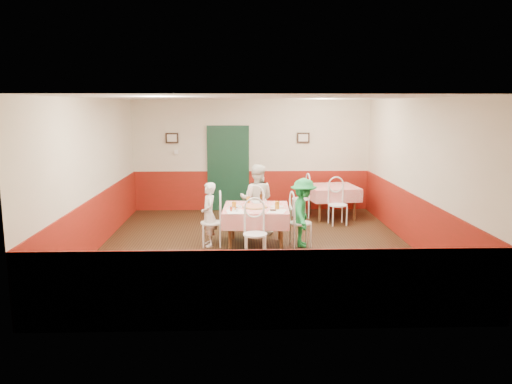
{
  "coord_description": "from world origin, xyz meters",
  "views": [
    {
      "loc": [
        -0.28,
        -9.13,
        2.68
      ],
      "look_at": [
        0.0,
        0.13,
        1.05
      ],
      "focal_mm": 35.0,
      "sensor_mm": 36.0,
      "label": 1
    }
  ],
  "objects_px": {
    "second_table": "(332,202)",
    "beer_bottle": "(261,198)",
    "chair_near": "(255,234)",
    "glass_c": "(248,200)",
    "pizza": "(255,207)",
    "glass_a": "(234,206)",
    "chair_second_b": "(338,205)",
    "diner_left": "(209,214)",
    "wallet": "(273,210)",
    "glass_b": "(277,205)",
    "chair_left": "(212,223)",
    "diner_right": "(303,213)",
    "chair_second_a": "(301,199)",
    "main_table": "(256,227)",
    "chair_far": "(257,213)",
    "chair_right": "(301,223)",
    "diner_far": "(257,199)"
  },
  "relations": [
    {
      "from": "chair_right",
      "to": "wallet",
      "type": "xyz_separation_m",
      "value": [
        -0.55,
        -0.3,
        0.32
      ]
    },
    {
      "from": "chair_second_b",
      "to": "chair_right",
      "type": "bearing_deg",
      "value": -129.01
    },
    {
      "from": "chair_second_b",
      "to": "chair_near",
      "type": "bearing_deg",
      "value": -135.05
    },
    {
      "from": "beer_bottle",
      "to": "diner_left",
      "type": "relative_size",
      "value": 0.17
    },
    {
      "from": "second_table",
      "to": "beer_bottle",
      "type": "height_order",
      "value": "beer_bottle"
    },
    {
      "from": "wallet",
      "to": "diner_left",
      "type": "relative_size",
      "value": 0.09
    },
    {
      "from": "glass_a",
      "to": "wallet",
      "type": "relative_size",
      "value": 1.35
    },
    {
      "from": "diner_right",
      "to": "second_table",
      "type": "bearing_deg",
      "value": -14.37
    },
    {
      "from": "pizza",
      "to": "glass_a",
      "type": "xyz_separation_m",
      "value": [
        -0.39,
        -0.18,
        0.06
      ]
    },
    {
      "from": "main_table",
      "to": "chair_second_b",
      "type": "relative_size",
      "value": 1.36
    },
    {
      "from": "second_table",
      "to": "diner_left",
      "type": "height_order",
      "value": "diner_left"
    },
    {
      "from": "chair_near",
      "to": "wallet",
      "type": "bearing_deg",
      "value": 52.27
    },
    {
      "from": "chair_left",
      "to": "diner_far",
      "type": "bearing_deg",
      "value": 131.02
    },
    {
      "from": "main_table",
      "to": "chair_far",
      "type": "bearing_deg",
      "value": 87.31
    },
    {
      "from": "chair_near",
      "to": "glass_c",
      "type": "distance_m",
      "value": 1.29
    },
    {
      "from": "chair_left",
      "to": "glass_c",
      "type": "bearing_deg",
      "value": 113.04
    },
    {
      "from": "chair_left",
      "to": "chair_near",
      "type": "relative_size",
      "value": 1.0
    },
    {
      "from": "second_table",
      "to": "chair_second_b",
      "type": "bearing_deg",
      "value": -90.0
    },
    {
      "from": "pizza",
      "to": "diner_right",
      "type": "bearing_deg",
      "value": 0.26
    },
    {
      "from": "chair_left",
      "to": "wallet",
      "type": "distance_m",
      "value": 1.26
    },
    {
      "from": "glass_a",
      "to": "beer_bottle",
      "type": "height_order",
      "value": "beer_bottle"
    },
    {
      "from": "second_table",
      "to": "chair_right",
      "type": "distance_m",
      "value": 2.66
    },
    {
      "from": "second_table",
      "to": "beer_bottle",
      "type": "relative_size",
      "value": 5.23
    },
    {
      "from": "second_table",
      "to": "chair_far",
      "type": "xyz_separation_m",
      "value": [
        -1.86,
        -1.56,
        0.08
      ]
    },
    {
      "from": "main_table",
      "to": "wallet",
      "type": "bearing_deg",
      "value": -48.58
    },
    {
      "from": "chair_near",
      "to": "chair_second_a",
      "type": "relative_size",
      "value": 1.0
    },
    {
      "from": "chair_second_a",
      "to": "glass_a",
      "type": "xyz_separation_m",
      "value": [
        -1.56,
        -2.63,
        0.38
      ]
    },
    {
      "from": "chair_right",
      "to": "glass_c",
      "type": "height_order",
      "value": "chair_right"
    },
    {
      "from": "glass_a",
      "to": "diner_right",
      "type": "xyz_separation_m",
      "value": [
        1.31,
        0.18,
        -0.18
      ]
    },
    {
      "from": "chair_near",
      "to": "diner_left",
      "type": "xyz_separation_m",
      "value": [
        -0.86,
        0.89,
        0.16
      ]
    },
    {
      "from": "pizza",
      "to": "diner_left",
      "type": "xyz_separation_m",
      "value": [
        -0.88,
        0.09,
        -0.16
      ]
    },
    {
      "from": "glass_a",
      "to": "glass_b",
      "type": "relative_size",
      "value": 0.97
    },
    {
      "from": "diner_left",
      "to": "chair_far",
      "type": "bearing_deg",
      "value": 119.16
    },
    {
      "from": "glass_b",
      "to": "beer_bottle",
      "type": "relative_size",
      "value": 0.72
    },
    {
      "from": "second_table",
      "to": "chair_far",
      "type": "bearing_deg",
      "value": -139.93
    },
    {
      "from": "second_table",
      "to": "chair_far",
      "type": "relative_size",
      "value": 1.24
    },
    {
      "from": "chair_near",
      "to": "chair_second_b",
      "type": "xyz_separation_m",
      "value": [
        1.94,
        2.51,
        0.0
      ]
    },
    {
      "from": "diner_far",
      "to": "diner_right",
      "type": "bearing_deg",
      "value": 140.86
    },
    {
      "from": "chair_near",
      "to": "glass_c",
      "type": "xyz_separation_m",
      "value": [
        -0.1,
        1.23,
        0.38
      ]
    },
    {
      "from": "pizza",
      "to": "beer_bottle",
      "type": "bearing_deg",
      "value": 72.79
    },
    {
      "from": "glass_a",
      "to": "glass_c",
      "type": "height_order",
      "value": "glass_a"
    },
    {
      "from": "glass_b",
      "to": "glass_c",
      "type": "xyz_separation_m",
      "value": [
        -0.53,
        0.61,
        -0.01
      ]
    },
    {
      "from": "chair_left",
      "to": "beer_bottle",
      "type": "height_order",
      "value": "beer_bottle"
    },
    {
      "from": "glass_a",
      "to": "glass_b",
      "type": "xyz_separation_m",
      "value": [
        0.8,
        0.0,
        0.0
      ]
    },
    {
      "from": "chair_near",
      "to": "beer_bottle",
      "type": "distance_m",
      "value": 1.31
    },
    {
      "from": "chair_near",
      "to": "pizza",
      "type": "bearing_deg",
      "value": 84.93
    },
    {
      "from": "chair_right",
      "to": "glass_b",
      "type": "height_order",
      "value": "glass_b"
    },
    {
      "from": "chair_far",
      "to": "diner_left",
      "type": "height_order",
      "value": "diner_left"
    },
    {
      "from": "chair_left",
      "to": "pizza",
      "type": "distance_m",
      "value": 0.9
    },
    {
      "from": "main_table",
      "to": "beer_bottle",
      "type": "distance_m",
      "value": 0.63
    }
  ]
}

